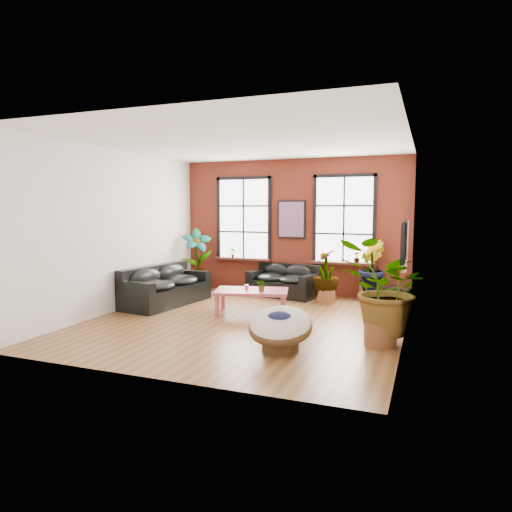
{
  "coord_description": "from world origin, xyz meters",
  "views": [
    {
      "loc": [
        3.35,
        -8.2,
        2.24
      ],
      "look_at": [
        0.0,
        0.6,
        1.25
      ],
      "focal_mm": 32.0,
      "sensor_mm": 36.0,
      "label": 1
    }
  ],
  "objects": [
    {
      "name": "sofa_left",
      "position": [
        -2.39,
        0.86,
        0.41
      ],
      "size": [
        1.25,
        2.38,
        0.9
      ],
      "rotation": [
        0.0,
        0.0,
        1.44
      ],
      "color": "black",
      "rests_on": "ground"
    },
    {
      "name": "papasan_chair",
      "position": [
        1.23,
        -1.54,
        0.39
      ],
      "size": [
        1.07,
        1.09,
        0.75
      ],
      "rotation": [
        0.0,
        0.0,
        0.07
      ],
      "color": "#4B321B",
      "rests_on": "ground"
    },
    {
      "name": "pot_mid",
      "position": [
        1.11,
        2.34,
        0.16
      ],
      "size": [
        0.48,
        0.48,
        0.32
      ],
      "rotation": [
        0.0,
        0.0,
        0.09
      ],
      "color": "brown",
      "rests_on": "ground"
    },
    {
      "name": "tv_wall_unit",
      "position": [
        2.93,
        0.6,
        1.54
      ],
      "size": [
        0.13,
        1.86,
        1.2
      ],
      "color": "black",
      "rests_on": "room"
    },
    {
      "name": "pot_right_wall",
      "position": [
        2.66,
        -0.66,
        0.19
      ],
      "size": [
        0.69,
        0.69,
        0.39
      ],
      "rotation": [
        0.0,
        0.0,
        0.39
      ],
      "color": "brown",
      "rests_on": "ground"
    },
    {
      "name": "coffee_table",
      "position": [
        -0.17,
        0.77,
        0.44
      ],
      "size": [
        1.71,
        1.24,
        0.59
      ],
      "rotation": [
        0.0,
        0.0,
        0.26
      ],
      "color": "#AB3D4E",
      "rests_on": "ground"
    },
    {
      "name": "floor_plant_back_right",
      "position": [
        2.05,
        2.96,
        0.83
      ],
      "size": [
        0.85,
        0.92,
        1.35
      ],
      "primitive_type": "imported",
      "rotation": [
        0.0,
        0.0,
        2.0
      ],
      "color": "#134822",
      "rests_on": "ground"
    },
    {
      "name": "floor_plant_right_wall",
      "position": [
        2.69,
        -0.62,
        0.94
      ],
      "size": [
        1.86,
        1.81,
        1.57
      ],
      "primitive_type": "imported",
      "rotation": [
        0.0,
        0.0,
        3.76
      ],
      "color": "#134822",
      "rests_on": "ground"
    },
    {
      "name": "sill_plant_right",
      "position": [
        1.7,
        3.13,
        1.04
      ],
      "size": [
        0.19,
        0.19,
        0.27
      ],
      "primitive_type": "imported",
      "rotation": [
        0.0,
        0.0,
        3.49
      ],
      "color": "#134822",
      "rests_on": "room"
    },
    {
      "name": "room",
      "position": [
        0.0,
        0.15,
        1.75
      ],
      "size": [
        6.04,
        6.54,
        3.54
      ],
      "color": "brown",
      "rests_on": "ground"
    },
    {
      "name": "floor_plant_mid",
      "position": [
        1.09,
        2.38,
        0.71
      ],
      "size": [
        0.71,
        0.71,
        1.14
      ],
      "primitive_type": "imported",
      "rotation": [
        0.0,
        0.0,
        4.84
      ],
      "color": "#134822",
      "rests_on": "ground"
    },
    {
      "name": "sill_plant_left",
      "position": [
        -1.65,
        3.13,
        1.04
      ],
      "size": [
        0.17,
        0.17,
        0.27
      ],
      "primitive_type": "imported",
      "rotation": [
        0.0,
        0.0,
        0.79
      ],
      "color": "#134822",
      "rests_on": "room"
    },
    {
      "name": "sofa_back",
      "position": [
        -0.09,
        2.84,
        0.37
      ],
      "size": [
        1.91,
        1.23,
        0.81
      ],
      "rotation": [
        0.0,
        0.0,
        -0.22
      ],
      "color": "black",
      "rests_on": "ground"
    },
    {
      "name": "poster",
      "position": [
        0.0,
        3.18,
        1.95
      ],
      "size": [
        0.74,
        0.06,
        0.98
      ],
      "color": "black",
      "rests_on": "room"
    },
    {
      "name": "media_box",
      "position": [
        2.75,
        2.49,
        0.23
      ],
      "size": [
        0.68,
        0.63,
        0.45
      ],
      "rotation": [
        0.0,
        0.0,
        -0.4
      ],
      "color": "black",
      "rests_on": "ground"
    },
    {
      "name": "pot_back_left",
      "position": [
        -2.5,
        2.61,
        0.2
      ],
      "size": [
        0.71,
        0.71,
        0.39
      ],
      "rotation": [
        0.0,
        0.0,
        -0.43
      ],
      "color": "brown",
      "rests_on": "ground"
    },
    {
      "name": "floor_plant_back_left",
      "position": [
        -2.48,
        2.64,
        0.93
      ],
      "size": [
        0.99,
        0.94,
        1.56
      ],
      "primitive_type": "imported",
      "rotation": [
        0.0,
        0.0,
        0.65
      ],
      "color": "#134822",
      "rests_on": "ground"
    },
    {
      "name": "pot_back_right",
      "position": [
        2.04,
        2.98,
        0.18
      ],
      "size": [
        0.62,
        0.62,
        0.36
      ],
      "rotation": [
        0.0,
        0.0,
        0.31
      ],
      "color": "brown",
      "rests_on": "ground"
    },
    {
      "name": "table_plant",
      "position": [
        0.11,
        0.68,
        0.62
      ],
      "size": [
        0.28,
        0.26,
        0.26
      ],
      "primitive_type": "imported",
      "rotation": [
        0.0,
        0.0,
        -0.29
      ],
      "color": "#134822",
      "rests_on": "coffee_table"
    }
  ]
}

